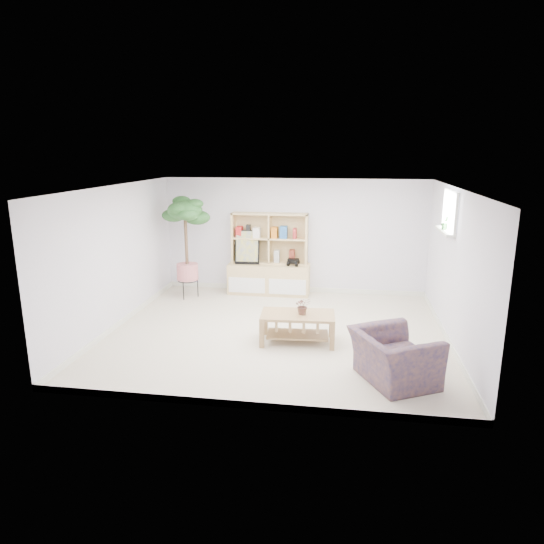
# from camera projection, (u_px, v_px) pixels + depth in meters

# --- Properties ---
(floor) EXTENTS (5.50, 5.00, 0.01)m
(floor) POSITION_uv_depth(u_px,v_px,m) (277.00, 332.00, 8.10)
(floor) COLOR beige
(floor) RESTS_ON ground
(ceiling) EXTENTS (5.50, 5.00, 0.01)m
(ceiling) POSITION_uv_depth(u_px,v_px,m) (277.00, 187.00, 7.51)
(ceiling) COLOR white
(ceiling) RESTS_ON walls
(walls) EXTENTS (5.51, 5.01, 2.40)m
(walls) POSITION_uv_depth(u_px,v_px,m) (277.00, 262.00, 7.80)
(walls) COLOR silver
(walls) RESTS_ON floor
(baseboard) EXTENTS (5.50, 5.00, 0.10)m
(baseboard) POSITION_uv_depth(u_px,v_px,m) (277.00, 330.00, 8.08)
(baseboard) COLOR white
(baseboard) RESTS_ON floor
(window) EXTENTS (0.10, 0.98, 0.68)m
(window) POSITION_uv_depth(u_px,v_px,m) (450.00, 212.00, 7.78)
(window) COLOR white
(window) RESTS_ON walls
(window_sill) EXTENTS (0.14, 1.00, 0.04)m
(window_sill) POSITION_uv_depth(u_px,v_px,m) (445.00, 231.00, 7.87)
(window_sill) COLOR white
(window_sill) RESTS_ON walls
(storage_unit) EXTENTS (1.70, 0.57, 1.70)m
(storage_unit) POSITION_uv_depth(u_px,v_px,m) (269.00, 254.00, 10.11)
(storage_unit) COLOR #E2C17D
(storage_unit) RESTS_ON floor
(poster) EXTENTS (0.52, 0.14, 0.71)m
(poster) POSITION_uv_depth(u_px,v_px,m) (247.00, 247.00, 10.11)
(poster) COLOR yellow
(poster) RESTS_ON storage_unit
(toy_truck) EXTENTS (0.34, 0.25, 0.17)m
(toy_truck) POSITION_uv_depth(u_px,v_px,m) (293.00, 262.00, 10.01)
(toy_truck) COLOR black
(toy_truck) RESTS_ON storage_unit
(coffee_table) EXTENTS (1.18, 0.69, 0.47)m
(coffee_table) POSITION_uv_depth(u_px,v_px,m) (298.00, 328.00, 7.64)
(coffee_table) COLOR #9B7A4C
(coffee_table) RESTS_ON floor
(table_plant) EXTENTS (0.29, 0.27, 0.27)m
(table_plant) POSITION_uv_depth(u_px,v_px,m) (303.00, 306.00, 7.54)
(table_plant) COLOR #1A6115
(table_plant) RESTS_ON coffee_table
(floor_tree) EXTENTS (0.97, 0.97, 2.07)m
(floor_tree) POSITION_uv_depth(u_px,v_px,m) (186.00, 248.00, 9.79)
(floor_tree) COLOR #1B4D1F
(floor_tree) RESTS_ON floor
(armchair) EXTENTS (1.27, 1.33, 0.76)m
(armchair) POSITION_uv_depth(u_px,v_px,m) (394.00, 354.00, 6.30)
(armchair) COLOR #1C214F
(armchair) RESTS_ON floor
(sill_plant) EXTENTS (0.15, 0.13, 0.23)m
(sill_plant) POSITION_uv_depth(u_px,v_px,m) (445.00, 223.00, 7.87)
(sill_plant) COLOR #1B4D1F
(sill_plant) RESTS_ON window_sill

